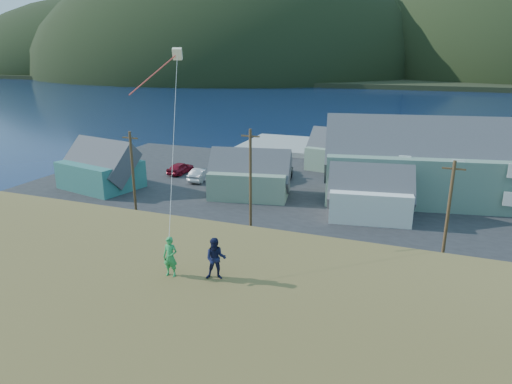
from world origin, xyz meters
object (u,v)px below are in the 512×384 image
at_px(shed_teal, 100,167).
at_px(kite_flyer_green, 170,257).
at_px(shed_palegreen_near, 250,176).
at_px(shed_white, 370,194).
at_px(wharf, 322,148).
at_px(lodge, 475,164).
at_px(kite_flyer_navy, 216,259).
at_px(shed_palegreen_far, 346,152).

bearing_deg(shed_teal, kite_flyer_green, -34.54).
bearing_deg(kite_flyer_green, shed_palegreen_near, 100.74).
xyz_separation_m(shed_palegreen_near, shed_white, (13.46, -2.22, 0.01)).
height_order(wharf, shed_white, shed_white).
bearing_deg(shed_palegreen_near, lodge, 4.87).
bearing_deg(lodge, shed_teal, -177.45).
bearing_deg(wharf, lodge, -44.46).
relative_size(shed_palegreen_near, kite_flyer_navy, 5.79).
xyz_separation_m(wharf, shed_palegreen_near, (-2.08, -27.17, 2.02)).
distance_m(shed_teal, kite_flyer_navy, 40.30).
xyz_separation_m(lodge, kite_flyer_navy, (-12.44, -37.54, 3.78)).
height_order(lodge, shed_palegreen_near, lodge).
distance_m(shed_palegreen_near, kite_flyer_green, 33.20).
xyz_separation_m(wharf, shed_palegreen_far, (5.91, -11.68, 2.18)).
bearing_deg(shed_palegreen_near, shed_teal, 179.37).
relative_size(lodge, shed_palegreen_near, 3.30).
xyz_separation_m(shed_palegreen_near, kite_flyer_navy, (10.75, -31.08, 5.58)).
relative_size(shed_palegreen_far, kite_flyer_navy, 6.40).
xyz_separation_m(wharf, kite_flyer_navy, (8.67, -58.25, 7.60)).
xyz_separation_m(wharf, shed_teal, (-19.88, -30.32, 2.21)).
bearing_deg(shed_palegreen_near, shed_palegreen_far, 52.02).
height_order(wharf, lodge, lodge).
xyz_separation_m(shed_palegreen_far, kite_flyer_green, (0.96, -46.97, 5.39)).
xyz_separation_m(lodge, kite_flyer_green, (-14.24, -37.94, 3.74)).
distance_m(shed_white, kite_flyer_navy, 29.52).
height_order(shed_palegreen_far, kite_flyer_green, kite_flyer_green).
bearing_deg(shed_teal, kite_flyer_navy, -32.27).
distance_m(kite_flyer_green, kite_flyer_navy, 1.84).
distance_m(wharf, shed_palegreen_far, 13.27).
xyz_separation_m(shed_white, shed_palegreen_far, (-5.47, 17.71, 0.15)).
bearing_deg(shed_palegreen_far, lodge, -22.56).
bearing_deg(shed_palegreen_far, shed_teal, -135.99).
bearing_deg(kite_flyer_green, shed_teal, 128.22).
height_order(shed_teal, shed_palegreen_far, shed_teal).
bearing_deg(shed_white, kite_flyer_green, -107.86).
distance_m(shed_palegreen_near, kite_flyer_navy, 33.36).
bearing_deg(shed_palegreen_near, wharf, 74.94).
bearing_deg(kite_flyer_green, lodge, 64.29).
height_order(lodge, shed_white, lodge).
bearing_deg(kite_flyer_navy, wharf, 78.64).
height_order(lodge, shed_teal, lodge).
relative_size(lodge, shed_palegreen_far, 2.98).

